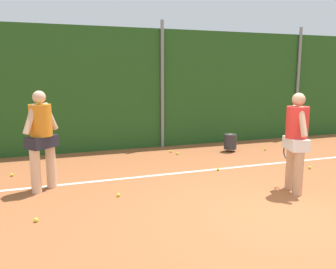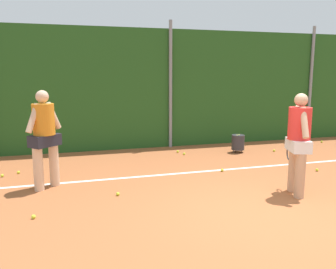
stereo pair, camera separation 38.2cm
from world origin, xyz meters
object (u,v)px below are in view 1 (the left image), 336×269
Objects in this scene: tennis_ball_1 at (218,169)px; tennis_ball_13 at (265,149)px; tennis_ball_12 at (310,168)px; tennis_ball_6 at (118,195)px; tennis_ball_7 at (171,151)px; tennis_ball_5 at (36,220)px; player_midcourt at (41,135)px; player_foreground_near at (296,137)px; tennis_ball_4 at (178,154)px; tennis_ball_3 at (309,140)px; tennis_ball_11 at (12,175)px; ball_hopper at (230,141)px.

tennis_ball_13 is at bearing 32.77° from tennis_ball_1.
tennis_ball_12 is 2.08m from tennis_ball_13.
tennis_ball_7 is (2.14, 3.08, 0.00)m from tennis_ball_6.
player_midcourt is at bearing 84.65° from tennis_ball_5.
player_foreground_near is 4.16m from tennis_ball_7.
tennis_ball_4 is 2.63m from tennis_ball_13.
tennis_ball_3 is 4.85m from tennis_ball_4.
tennis_ball_13 is (6.23, 3.10, 0.00)m from tennis_ball_5.
tennis_ball_3 and tennis_ball_5 have the same top height.
tennis_ball_11 and tennis_ball_12 have the same top height.
player_foreground_near is 2.14m from tennis_ball_1.
tennis_ball_3 is (3.27, 0.52, -0.26)m from ball_hopper.
tennis_ball_11 is at bearing 165.49° from tennis_ball_12.
tennis_ball_3 is 4.91m from tennis_ball_7.
tennis_ball_5 is at bearing -136.50° from tennis_ball_4.
tennis_ball_3 is 9.28m from tennis_ball_5.
player_midcourt reaches higher than tennis_ball_7.
tennis_ball_11 is at bearing 166.05° from tennis_ball_1.
ball_hopper reaches higher than tennis_ball_4.
tennis_ball_5 is 2.77m from tennis_ball_11.
tennis_ball_11 is (-5.71, -0.59, -0.26)m from ball_hopper.
tennis_ball_5 is (-8.45, -3.84, 0.00)m from tennis_ball_3.
ball_hopper is 4.62m from tennis_ball_6.
tennis_ball_4 is at bearing 134.85° from tennis_ball_12.
player_midcourt is at bearing -165.44° from tennis_ball_13.
tennis_ball_3 is 1.00× the size of tennis_ball_6.
tennis_ball_11 is (-8.97, -1.11, 0.00)m from tennis_ball_3.
tennis_ball_11 is at bearing -172.91° from tennis_ball_3.
tennis_ball_3 is at bearing 26.09° from tennis_ball_1.
tennis_ball_13 is (6.75, 0.38, 0.00)m from tennis_ball_11.
tennis_ball_4 and tennis_ball_13 have the same top height.
tennis_ball_3 is 1.00× the size of tennis_ball_13.
player_midcourt is 5.41m from ball_hopper.
ball_hopper is 7.78× the size of tennis_ball_1.
tennis_ball_5 is at bearing -154.21° from tennis_ball_6.
ball_hopper reaches higher than tennis_ball_12.
player_foreground_near is 28.23× the size of tennis_ball_11.
tennis_ball_5 is 1.00× the size of tennis_ball_6.
tennis_ball_1 is 4.24m from tennis_ball_5.
tennis_ball_3 and tennis_ball_6 have the same top height.
tennis_ball_5 is 1.00× the size of tennis_ball_12.
tennis_ball_6 and tennis_ball_11 have the same top height.
tennis_ball_5 is at bearing -147.39° from ball_hopper.
tennis_ball_3 is 9.04m from tennis_ball_11.
tennis_ball_4 and tennis_ball_7 have the same top height.
tennis_ball_6 is at bearing 25.79° from tennis_ball_5.
tennis_ball_1 is at bearing 164.31° from tennis_ball_12.
tennis_ball_12 is at bearing -14.51° from tennis_ball_11.
tennis_ball_6 is 1.00× the size of tennis_ball_11.
tennis_ball_11 and tennis_ball_13 have the same top height.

